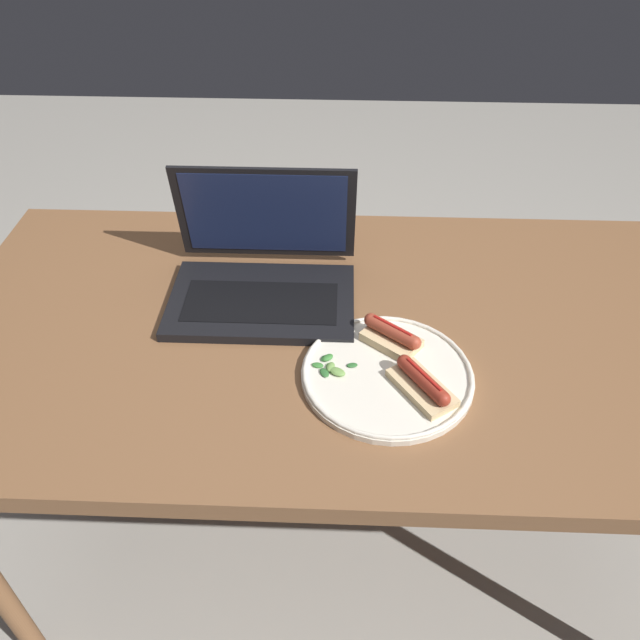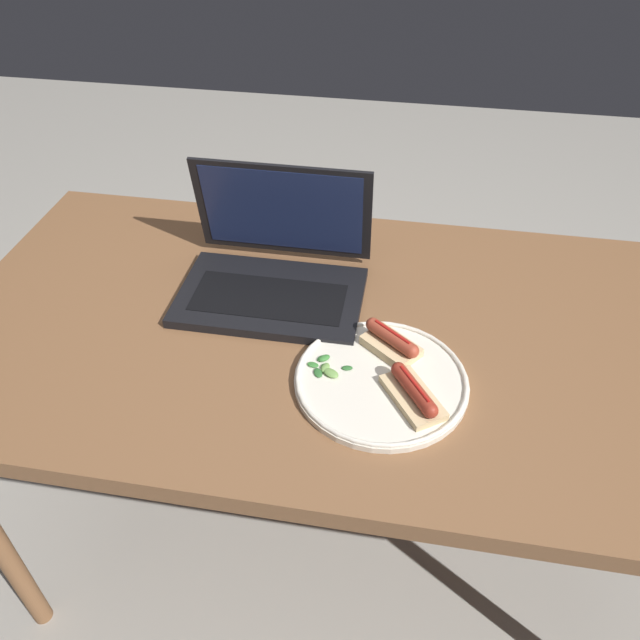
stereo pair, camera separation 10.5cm
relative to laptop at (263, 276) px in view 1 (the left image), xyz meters
name	(u,v)px [view 1 (the left image)]	position (x,y,z in m)	size (l,w,h in m)	color
ground_plane	(340,540)	(0.16, -0.09, -0.78)	(6.00, 6.00, 0.00)	#9E998E
desk	(348,348)	(0.16, -0.09, -0.10)	(1.50, 0.77, 0.74)	brown
laptop	(263,276)	(0.00, 0.00, 0.00)	(0.35, 0.26, 0.23)	black
plate	(387,374)	(0.23, -0.22, -0.03)	(0.29, 0.29, 0.02)	silver
sausage_toast_left	(392,336)	(0.24, -0.15, -0.01)	(0.11, 0.11, 0.04)	#D6B784
sausage_toast_middle	(422,384)	(0.28, -0.26, -0.02)	(0.11, 0.13, 0.04)	#D6B784
salad_pile	(331,367)	(0.14, -0.21, -0.03)	(0.08, 0.06, 0.01)	#709E4C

